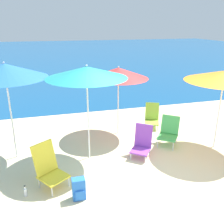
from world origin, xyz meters
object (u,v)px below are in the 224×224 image
object	(u,v)px
beach_umbrella_blue	(5,71)
beach_chair_purple	(142,142)
beach_umbrella_red	(118,73)
beach_umbrella_orange	(224,76)
beach_chair_yellow	(49,166)
beach_umbrella_teal	(87,72)
beach_chair_lime	(152,116)
backpack_blue	(79,189)
beach_chair_green	(169,131)
water_bottle	(25,192)

from	to	relation	value
beach_umbrella_blue	beach_chair_purple	size ratio (longest dim) A/B	2.94
beach_umbrella_red	beach_umbrella_orange	bearing A→B (deg)	-34.59
beach_chair_yellow	beach_umbrella_teal	bearing A→B (deg)	7.37
beach_umbrella_teal	beach_chair_yellow	bearing A→B (deg)	-138.45
beach_chair_lime	beach_chair_purple	bearing A→B (deg)	-97.76
beach_chair_purple	backpack_blue	world-z (taller)	beach_chair_purple
beach_umbrella_teal	beach_chair_green	bearing A→B (deg)	3.92
beach_umbrella_orange	beach_chair_green	distance (m)	1.94
beach_umbrella_orange	backpack_blue	bearing A→B (deg)	-163.21
beach_umbrella_red	beach_chair_green	xyz separation A→B (m)	(1.11, -1.06, -1.43)
beach_chair_yellow	beach_chair_purple	xyz separation A→B (m)	(2.25, 0.62, -0.06)
beach_umbrella_blue	beach_chair_green	xyz separation A→B (m)	(3.92, -0.35, -1.74)
beach_umbrella_red	backpack_blue	size ratio (longest dim) A/B	4.69
beach_umbrella_teal	beach_chair_purple	world-z (taller)	beach_umbrella_teal
beach_chair_yellow	beach_chair_purple	size ratio (longest dim) A/B	1.12
beach_chair_lime	beach_chair_yellow	xyz separation A→B (m)	(-3.25, -2.27, 0.09)
beach_umbrella_red	beach_chair_lime	size ratio (longest dim) A/B	2.69
beach_umbrella_orange	beach_umbrella_red	bearing A→B (deg)	145.41
beach_umbrella_orange	beach_umbrella_blue	distance (m)	5.11
beach_umbrella_orange	water_bottle	world-z (taller)	beach_umbrella_orange
beach_umbrella_orange	beach_umbrella_red	world-z (taller)	beach_umbrella_orange
beach_chair_lime	backpack_blue	xyz separation A→B (m)	(-2.73, -2.86, -0.13)
beach_chair_yellow	backpack_blue	bearing A→B (deg)	-83.23
beach_chair_purple	water_bottle	distance (m)	2.86
backpack_blue	water_bottle	distance (m)	1.04
beach_umbrella_blue	water_bottle	xyz separation A→B (m)	(0.28, -1.62, -2.04)
beach_chair_lime	backpack_blue	distance (m)	3.96
beach_chair_green	beach_chair_purple	world-z (taller)	beach_chair_purple
beach_umbrella_red	water_bottle	bearing A→B (deg)	-137.39
beach_umbrella_teal	beach_chair_yellow	distance (m)	2.13
backpack_blue	beach_chair_lime	bearing A→B (deg)	46.32
beach_umbrella_teal	beach_umbrella_blue	bearing A→B (deg)	163.77
beach_umbrella_orange	backpack_blue	xyz separation A→B (m)	(-3.78, -1.14, -1.70)
beach_umbrella_blue	beach_chair_green	size ratio (longest dim) A/B	3.04
beach_umbrella_blue	beach_umbrella_orange	bearing A→B (deg)	-9.24
beach_umbrella_red	backpack_blue	world-z (taller)	beach_umbrella_red
beach_umbrella_blue	water_bottle	size ratio (longest dim) A/B	10.04
beach_chair_green	beach_chair_lime	distance (m)	1.26
beach_chair_lime	water_bottle	distance (m)	4.49
beach_umbrella_teal	water_bottle	size ratio (longest dim) A/B	9.78
beach_chair_lime	beach_chair_yellow	bearing A→B (deg)	-121.72
beach_umbrella_blue	beach_chair_yellow	bearing A→B (deg)	-61.41
backpack_blue	water_bottle	world-z (taller)	backpack_blue
beach_umbrella_red	beach_chair_lime	bearing A→B (deg)	9.24
beach_umbrella_teal	beach_chair_yellow	xyz separation A→B (m)	(-0.98, -0.87, -1.68)
beach_umbrella_orange	water_bottle	bearing A→B (deg)	-170.45
beach_umbrella_orange	water_bottle	size ratio (longest dim) A/B	8.95
beach_umbrella_orange	beach_umbrella_blue	world-z (taller)	beach_umbrella_blue
beach_umbrella_blue	beach_chair_lime	distance (m)	4.47
beach_umbrella_teal	water_bottle	world-z (taller)	beach_umbrella_teal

